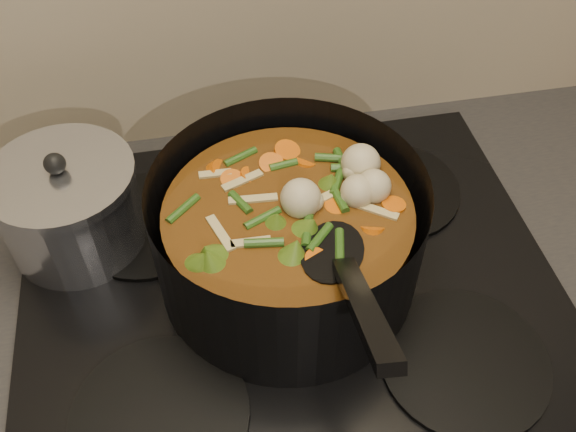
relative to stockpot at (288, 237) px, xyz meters
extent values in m
cube|color=black|center=(0.00, -0.02, -0.11)|extent=(2.64, 0.64, 0.05)
cube|color=black|center=(0.00, -0.02, -0.08)|extent=(0.62, 0.54, 0.02)
cylinder|color=black|center=(-0.16, -0.15, -0.07)|extent=(0.18, 0.18, 0.01)
cylinder|color=black|center=(0.16, -0.15, -0.07)|extent=(0.18, 0.18, 0.01)
cylinder|color=black|center=(-0.16, 0.11, -0.07)|extent=(0.18, 0.18, 0.01)
cylinder|color=black|center=(0.16, 0.11, -0.07)|extent=(0.18, 0.18, 0.01)
cylinder|color=black|center=(0.00, 0.00, 0.01)|extent=(0.36, 0.36, 0.15)
cylinder|color=black|center=(0.00, 0.00, -0.06)|extent=(0.29, 0.29, 0.01)
cylinder|color=#5A350F|center=(0.00, 0.00, -0.01)|extent=(0.27, 0.27, 0.10)
cylinder|color=#DB550A|center=(0.04, 0.00, 0.04)|extent=(0.03, 0.03, 0.03)
cylinder|color=#DB550A|center=(0.04, 0.06, 0.04)|extent=(0.04, 0.04, 0.03)
cylinder|color=#DB550A|center=(-0.04, 0.09, 0.04)|extent=(0.04, 0.04, 0.03)
cylinder|color=#DB550A|center=(-0.05, 0.01, 0.04)|extent=(0.03, 0.04, 0.03)
cylinder|color=#DB550A|center=(-0.06, -0.06, 0.04)|extent=(0.04, 0.04, 0.03)
cylinder|color=#DB550A|center=(0.01, -0.04, 0.04)|extent=(0.04, 0.04, 0.03)
cylinder|color=#DB550A|center=(0.07, -0.02, 0.04)|extent=(0.04, 0.04, 0.03)
cylinder|color=#DB550A|center=(0.08, 0.07, 0.04)|extent=(0.04, 0.03, 0.03)
cylinder|color=#DB550A|center=(-0.01, 0.05, 0.04)|extent=(0.04, 0.04, 0.03)
cylinder|color=#DB550A|center=(-0.08, 0.04, 0.04)|extent=(0.04, 0.04, 0.03)
sphere|color=#C7B58C|center=(0.06, 0.00, 0.05)|extent=(0.04, 0.04, 0.04)
sphere|color=#C7B58C|center=(-0.02, 0.06, 0.05)|extent=(0.04, 0.04, 0.04)
sphere|color=#C7B58C|center=(-0.05, -0.04, 0.05)|extent=(0.04, 0.04, 0.04)
sphere|color=#C7B58C|center=(0.06, -0.03, 0.05)|extent=(0.04, 0.04, 0.04)
cone|color=#4D731C|center=(-0.07, -0.05, 0.05)|extent=(0.04, 0.04, 0.03)
cone|color=#4D731C|center=(0.03, -0.08, 0.05)|extent=(0.04, 0.04, 0.03)
cone|color=#4D731C|center=(0.08, 0.01, 0.05)|extent=(0.04, 0.04, 0.03)
cone|color=#4D731C|center=(0.02, 0.08, 0.05)|extent=(0.04, 0.04, 0.03)
cone|color=#4D731C|center=(-0.07, 0.04, 0.05)|extent=(0.04, 0.04, 0.03)
cone|color=#4D731C|center=(-0.06, -0.05, 0.05)|extent=(0.04, 0.04, 0.03)
cone|color=#4D731C|center=(0.03, -0.08, 0.05)|extent=(0.04, 0.04, 0.03)
cylinder|color=#335619|center=(0.03, 0.03, 0.05)|extent=(0.01, 0.04, 0.01)
cylinder|color=#335619|center=(-0.01, 0.10, 0.05)|extent=(0.04, 0.03, 0.01)
cylinder|color=#335619|center=(-0.06, 0.05, 0.05)|extent=(0.04, 0.02, 0.01)
cylinder|color=#335619|center=(-0.06, -0.01, 0.05)|extent=(0.03, 0.04, 0.01)
cylinder|color=#335619|center=(-0.03, -0.04, 0.05)|extent=(0.03, 0.04, 0.01)
cylinder|color=#335619|center=(0.02, -0.10, 0.05)|extent=(0.04, 0.02, 0.01)
cylinder|color=#335619|center=(0.07, -0.04, 0.05)|extent=(0.04, 0.03, 0.01)
cylinder|color=#335619|center=(0.06, 0.02, 0.05)|extent=(0.01, 0.04, 0.01)
cylinder|color=#335619|center=(0.02, 0.04, 0.05)|extent=(0.04, 0.03, 0.01)
cylinder|color=#335619|center=(-0.03, 0.10, 0.05)|extent=(0.04, 0.02, 0.01)
cylinder|color=#335619|center=(-0.08, 0.03, 0.05)|extent=(0.03, 0.04, 0.01)
cylinder|color=#335619|center=(-0.06, -0.02, 0.05)|extent=(0.03, 0.04, 0.01)
cylinder|color=#335619|center=(-0.02, -0.04, 0.05)|extent=(0.04, 0.02, 0.01)
cylinder|color=#335619|center=(0.05, -0.09, 0.05)|extent=(0.04, 0.03, 0.01)
cube|color=tan|center=(-0.06, 0.04, 0.05)|extent=(0.04, 0.01, 0.00)
cube|color=tan|center=(-0.06, -0.04, 0.05)|extent=(0.02, 0.04, 0.00)
cube|color=tan|center=(0.03, -0.07, 0.05)|extent=(0.04, 0.03, 0.00)
cube|color=tan|center=(0.07, 0.00, 0.05)|extent=(0.04, 0.04, 0.00)
cube|color=tan|center=(0.02, 0.07, 0.05)|extent=(0.03, 0.04, 0.00)
cube|color=tan|center=(-0.06, 0.04, 0.05)|extent=(0.04, 0.02, 0.00)
cube|color=tan|center=(-0.06, -0.05, 0.05)|extent=(0.01, 0.04, 0.00)
ellipsoid|color=black|center=(0.03, -0.06, 0.04)|extent=(0.09, 0.10, 0.01)
cube|color=black|center=(0.03, -0.17, 0.09)|extent=(0.04, 0.18, 0.11)
cylinder|color=silver|center=(-0.24, 0.10, -0.02)|extent=(0.16, 0.16, 0.10)
cylinder|color=silver|center=(-0.24, 0.10, 0.04)|extent=(0.17, 0.17, 0.01)
sphere|color=black|center=(-0.24, 0.10, 0.06)|extent=(0.02, 0.02, 0.02)
camera|label=1|loc=(-0.09, -0.45, 0.54)|focal=40.00mm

